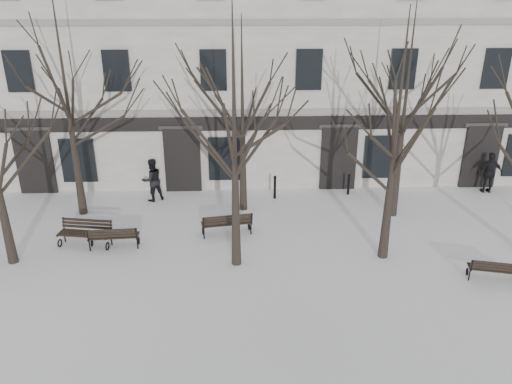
{
  "coord_description": "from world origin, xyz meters",
  "views": [
    {
      "loc": [
        -1.0,
        -13.23,
        8.68
      ],
      "look_at": [
        -0.4,
        3.0,
        1.92
      ],
      "focal_mm": 35.0,
      "sensor_mm": 36.0,
      "label": 1
    }
  ],
  "objects_px": {
    "bench_2": "(496,269)",
    "tree_2": "(399,111)",
    "tree_1": "(234,110)",
    "bench_3": "(85,232)",
    "bench_1": "(113,236)",
    "bench_4": "(227,223)"
  },
  "relations": [
    {
      "from": "bench_2",
      "to": "tree_2",
      "type": "bearing_deg",
      "value": -14.82
    },
    {
      "from": "bench_2",
      "to": "tree_1",
      "type": "bearing_deg",
      "value": 3.99
    },
    {
      "from": "tree_1",
      "to": "tree_2",
      "type": "height_order",
      "value": "tree_1"
    },
    {
      "from": "tree_2",
      "to": "tree_1",
      "type": "bearing_deg",
      "value": -176.82
    },
    {
      "from": "tree_1",
      "to": "bench_3",
      "type": "height_order",
      "value": "tree_1"
    },
    {
      "from": "tree_1",
      "to": "bench_2",
      "type": "relative_size",
      "value": 4.96
    },
    {
      "from": "tree_2",
      "to": "bench_1",
      "type": "xyz_separation_m",
      "value": [
        -9.39,
        0.92,
        -4.64
      ]
    },
    {
      "from": "bench_1",
      "to": "bench_2",
      "type": "xyz_separation_m",
      "value": [
        12.48,
        -2.6,
        -0.04
      ]
    },
    {
      "from": "bench_2",
      "to": "bench_4",
      "type": "height_order",
      "value": "bench_4"
    },
    {
      "from": "bench_2",
      "to": "bench_3",
      "type": "distance_m",
      "value": 13.84
    },
    {
      "from": "bench_1",
      "to": "bench_2",
      "type": "relative_size",
      "value": 1.06
    },
    {
      "from": "tree_1",
      "to": "tree_2",
      "type": "xyz_separation_m",
      "value": [
        5.05,
        0.28,
        -0.12
      ]
    },
    {
      "from": "tree_1",
      "to": "bench_3",
      "type": "xyz_separation_m",
      "value": [
        -5.4,
        1.49,
        -4.72
      ]
    },
    {
      "from": "tree_2",
      "to": "bench_1",
      "type": "distance_m",
      "value": 10.52
    },
    {
      "from": "bench_1",
      "to": "bench_3",
      "type": "bearing_deg",
      "value": -19.19
    },
    {
      "from": "bench_1",
      "to": "bench_2",
      "type": "distance_m",
      "value": 12.75
    },
    {
      "from": "tree_2",
      "to": "bench_3",
      "type": "distance_m",
      "value": 11.48
    },
    {
      "from": "tree_2",
      "to": "bench_3",
      "type": "relative_size",
      "value": 4.19
    },
    {
      "from": "tree_2",
      "to": "bench_2",
      "type": "relative_size",
      "value": 4.85
    },
    {
      "from": "tree_2",
      "to": "bench_2",
      "type": "height_order",
      "value": "tree_2"
    },
    {
      "from": "tree_2",
      "to": "bench_1",
      "type": "relative_size",
      "value": 4.59
    },
    {
      "from": "tree_2",
      "to": "bench_1",
      "type": "bearing_deg",
      "value": 174.39
    }
  ]
}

